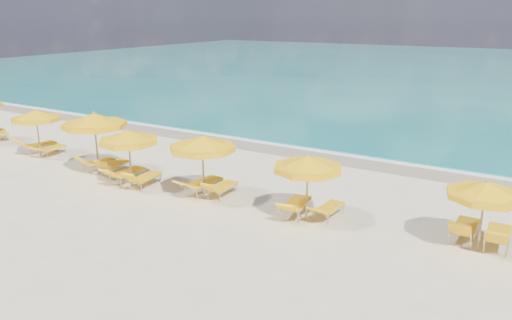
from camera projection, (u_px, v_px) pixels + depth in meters
The scene contains 23 objects.
ground_plane at pixel (234, 203), 17.46m from camera, with size 120.00×120.00×0.00m, color beige.
ocean at pixel (467, 71), 56.82m from camera, with size 120.00×80.00×0.30m, color #126964.
wet_sand_band at pixel (321, 154), 23.52m from camera, with size 120.00×2.60×0.01m, color tan.
foam_line at pixel (327, 150), 24.18m from camera, with size 120.00×1.20×0.03m, color white.
whitecap_near at pixel (298, 109), 34.38m from camera, with size 14.00×0.36×0.05m, color white.
umbrella_1 at pixel (36, 116), 22.70m from camera, with size 2.35×2.35×2.21m.
umbrella_2 at pixel (94, 121), 20.03m from camera, with size 2.85×2.85×2.61m.
umbrella_3 at pixel (128, 137), 18.57m from camera, with size 2.87×2.87×2.28m.
umbrella_4 at pixel (202, 144), 17.31m from camera, with size 3.02×3.02×2.38m.
umbrella_5 at pixel (308, 164), 15.47m from camera, with size 2.26×2.26×2.23m.
umbrella_6 at pixel (485, 191), 13.48m from camera, with size 2.37×2.37×2.09m.
lounger_1_left at pixel (39, 148), 23.66m from camera, with size 0.99×1.97×0.88m.
lounger_1_right at pixel (52, 151), 23.28m from camera, with size 0.76×1.75×0.62m.
lounger_2_left at pixel (98, 165), 21.05m from camera, with size 0.75×1.74×0.81m.
lounger_2_right at pixel (115, 168), 20.70m from camera, with size 0.87×1.80×0.83m.
lounger_3_left at pixel (127, 176), 19.55m from camera, with size 0.67×1.93×0.84m.
lounger_3_right at pixel (145, 181), 19.04m from camera, with size 0.75×1.77×0.84m.
lounger_4_left at pixel (203, 187), 18.37m from camera, with size 0.90×2.09×0.79m.
lounger_4_right at pixel (222, 191), 18.07m from camera, with size 0.63×1.71×0.79m.
lounger_5_left at pixel (296, 209), 16.34m from camera, with size 0.91×2.02×0.83m.
lounger_5_right at pixel (329, 212), 16.17m from camera, with size 0.68×1.72×0.67m.
lounger_6_left at pixel (464, 232), 14.61m from camera, with size 0.69×1.86×0.90m.
lounger_6_right at pixel (497, 239), 14.14m from camera, with size 0.68×1.86×0.89m.
Camera 1 is at (9.11, -13.54, 6.41)m, focal length 35.00 mm.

